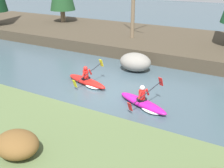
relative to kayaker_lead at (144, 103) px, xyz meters
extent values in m
plane|color=#425660|center=(-2.46, 0.56, -0.20)|extent=(90.00, 90.00, 0.00)
cube|color=#473D2D|center=(-2.46, 9.92, 0.22)|extent=(44.00, 8.80, 0.84)
cylinder|color=#7A664C|center=(-13.64, 11.49, 1.22)|extent=(0.36, 0.36, 1.14)
cylinder|color=#7A664C|center=(-13.61, 11.22, 2.75)|extent=(0.28, 0.28, 4.20)
cylinder|color=#7A664C|center=(-4.63, 8.58, 2.81)|extent=(0.28, 0.28, 4.33)
ellipsoid|color=brown|center=(-1.62, -5.60, 0.83)|extent=(1.34, 1.11, 0.72)
ellipsoid|color=#C61999|center=(-0.11, 0.04, -0.03)|extent=(2.74, 1.51, 0.34)
cone|color=#C61999|center=(1.05, -0.39, -0.01)|extent=(0.40, 0.31, 0.20)
cylinder|color=black|center=(-0.16, 0.06, 0.12)|extent=(0.62, 0.62, 0.08)
cylinder|color=red|center=(-0.16, 0.06, 0.37)|extent=(0.39, 0.39, 0.42)
sphere|color=white|center=(-0.16, 0.06, 0.69)|extent=(0.30, 0.30, 0.23)
cylinder|color=red|center=(0.02, 0.25, 0.45)|extent=(0.16, 0.24, 0.35)
cylinder|color=red|center=(-0.15, -0.20, 0.45)|extent=(0.16, 0.24, 0.35)
cylinder|color=black|center=(0.06, -0.02, 0.49)|extent=(0.71, 1.80, 0.65)
cube|color=red|center=(0.39, 0.87, 0.80)|extent=(0.24, 0.22, 0.41)
cube|color=red|center=(-0.27, -0.91, 0.18)|extent=(0.24, 0.22, 0.41)
ellipsoid|color=white|center=(0.41, -0.15, -0.11)|extent=(1.28, 1.04, 0.18)
ellipsoid|color=red|center=(-3.69, 0.90, -0.03)|extent=(2.77, 1.21, 0.34)
cone|color=red|center=(-2.48, 0.61, -0.01)|extent=(0.39, 0.28, 0.20)
cylinder|color=black|center=(-3.74, 0.91, 0.12)|extent=(0.58, 0.58, 0.08)
cylinder|color=red|center=(-3.74, 0.91, 0.37)|extent=(0.36, 0.36, 0.42)
sphere|color=red|center=(-3.74, 0.91, 0.69)|extent=(0.28, 0.28, 0.23)
cylinder|color=red|center=(-3.59, 1.12, 0.45)|extent=(0.14, 0.24, 0.35)
cylinder|color=red|center=(-3.70, 0.65, 0.45)|extent=(0.14, 0.24, 0.35)
cylinder|color=black|center=(-3.51, 0.86, 0.49)|extent=(0.48, 1.87, 0.65)
cube|color=yellow|center=(-3.29, 1.78, 0.80)|extent=(0.23, 0.20, 0.41)
cube|color=yellow|center=(-3.73, -0.07, 0.18)|extent=(0.23, 0.20, 0.41)
ellipsoid|color=white|center=(-3.15, 0.77, -0.11)|extent=(1.23, 0.94, 0.18)
ellipsoid|color=gray|center=(-2.31, 4.08, 0.35)|extent=(1.93, 1.51, 1.09)
camera|label=1|loc=(3.75, -9.67, 5.37)|focal=42.00mm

